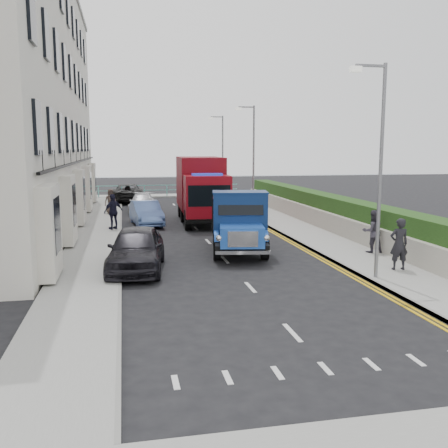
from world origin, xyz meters
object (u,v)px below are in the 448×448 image
lamp_mid (252,154)px  bedford_lorry (240,226)px  red_lorry (201,188)px  pedestrian_east_near (399,244)px  parked_car_front (136,249)px  lamp_far (221,153)px  lamp_near (378,160)px

lamp_mid → bedford_lorry: lamp_mid is taller
red_lorry → pedestrian_east_near: red_lorry is taller
bedford_lorry → parked_car_front: size_ratio=1.23×
lamp_mid → lamp_far: (0.00, 10.00, 0.00)m
lamp_mid → lamp_near: bearing=-90.0°
lamp_far → pedestrian_east_near: size_ratio=3.82×
lamp_mid → red_lorry: size_ratio=0.94×
lamp_mid → pedestrian_east_near: 15.56m
lamp_near → lamp_far: size_ratio=1.00×
lamp_mid → red_lorry: lamp_mid is taller
lamp_near → red_lorry: 15.00m
bedford_lorry → red_lorry: red_lorry is taller
bedford_lorry → parked_car_front: (-4.23, -1.83, -0.40)m
lamp_far → pedestrian_east_near: (1.40, -25.21, -2.96)m
lamp_mid → red_lorry: (-3.49, -1.55, -1.96)m
lamp_far → parked_car_front: bearing=-108.4°
pedestrian_east_near → lamp_far: bearing=-82.7°
parked_car_front → pedestrian_east_near: (9.03, -2.21, 0.25)m
bedford_lorry → parked_car_front: bedford_lorry is taller
lamp_far → red_lorry: bearing=-106.8°
lamp_mid → bedford_lorry: (-3.40, -11.17, -2.80)m
lamp_far → red_lorry: 12.22m
lamp_mid → bedford_lorry: 12.01m
lamp_far → parked_car_front: 24.44m
bedford_lorry → red_lorry: 9.66m
lamp_near → lamp_far: same height
bedford_lorry → pedestrian_east_near: bedford_lorry is taller
lamp_near → parked_car_front: 8.81m
lamp_far → bedford_lorry: lamp_far is taller
bedford_lorry → lamp_mid: bearing=82.9°
red_lorry → lamp_mid: bearing=26.5°
red_lorry → parked_car_front: bearing=-107.3°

